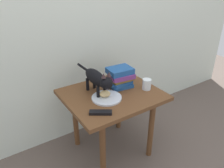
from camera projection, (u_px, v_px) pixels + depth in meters
name	position (u px, v px, depth m)	size (l,w,h in m)	color
ground_plane	(112.00, 149.00, 1.97)	(6.00, 6.00, 0.00)	brown
back_panel	(83.00, 14.00, 1.79)	(4.00, 0.04, 2.20)	silver
side_table	(112.00, 102.00, 1.75)	(0.72, 0.61, 0.56)	brown
plate	(107.00, 98.00, 1.64)	(0.22, 0.22, 0.01)	silver
bread_roll	(105.00, 94.00, 1.63)	(0.08, 0.06, 0.05)	#E0BC7A
cat	(97.00, 79.00, 1.64)	(0.09, 0.48, 0.23)	black
book_stack	(120.00, 77.00, 1.77)	(0.21, 0.17, 0.17)	#1E4C8C
candle_jar	(147.00, 85.00, 1.76)	(0.07, 0.07, 0.08)	silver
tv_remote	(101.00, 112.00, 1.47)	(0.15, 0.04, 0.02)	black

